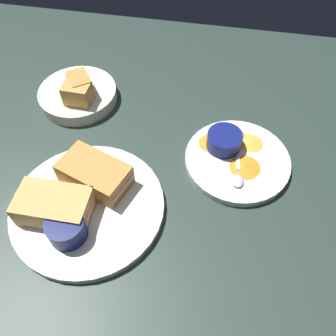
% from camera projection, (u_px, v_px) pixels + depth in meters
% --- Properties ---
extents(ground_plane, '(1.10, 1.10, 0.03)m').
position_uv_depth(ground_plane, '(116.00, 164.00, 0.74)').
color(ground_plane, '#283833').
extents(plate_sandwich_main, '(0.29, 0.29, 0.02)m').
position_uv_depth(plate_sandwich_main, '(88.00, 207.00, 0.65)').
color(plate_sandwich_main, silver).
rests_on(plate_sandwich_main, ground_plane).
extents(sandwich_half_near, '(0.15, 0.12, 0.05)m').
position_uv_depth(sandwich_half_near, '(95.00, 174.00, 0.66)').
color(sandwich_half_near, '#C68C42').
rests_on(sandwich_half_near, plate_sandwich_main).
extents(sandwich_half_far, '(0.13, 0.08, 0.05)m').
position_uv_depth(sandwich_half_far, '(54.00, 206.00, 0.62)').
color(sandwich_half_far, tan).
rests_on(sandwich_half_far, plate_sandwich_main).
extents(ramekin_dark_sauce, '(0.07, 0.07, 0.04)m').
position_uv_depth(ramekin_dark_sauce, '(66.00, 228.00, 0.59)').
color(ramekin_dark_sauce, '#0C144C').
rests_on(ramekin_dark_sauce, plate_sandwich_main).
extents(spoon_by_dark_ramekin, '(0.03, 0.10, 0.01)m').
position_uv_depth(spoon_by_dark_ramekin, '(83.00, 208.00, 0.64)').
color(spoon_by_dark_ramekin, silver).
rests_on(spoon_by_dark_ramekin, plate_sandwich_main).
extents(plate_chips_companion, '(0.22, 0.22, 0.02)m').
position_uv_depth(plate_chips_companion, '(237.00, 161.00, 0.72)').
color(plate_chips_companion, silver).
rests_on(plate_chips_companion, ground_plane).
extents(ramekin_light_gravy, '(0.07, 0.07, 0.04)m').
position_uv_depth(ramekin_light_gravy, '(224.00, 140.00, 0.72)').
color(ramekin_light_gravy, navy).
rests_on(ramekin_light_gravy, plate_chips_companion).
extents(spoon_by_gravy_ramekin, '(0.02, 0.10, 0.01)m').
position_uv_depth(spoon_by_gravy_ramekin, '(238.00, 176.00, 0.68)').
color(spoon_by_gravy_ramekin, silver).
rests_on(spoon_by_gravy_ramekin, plate_chips_companion).
extents(plantain_chip_scatter, '(0.16, 0.15, 0.01)m').
position_uv_depth(plantain_chip_scatter, '(237.00, 149.00, 0.73)').
color(plantain_chip_scatter, gold).
rests_on(plantain_chip_scatter, plate_chips_companion).
extents(bread_basket_rear, '(0.18, 0.18, 0.08)m').
position_uv_depth(bread_basket_rear, '(78.00, 94.00, 0.82)').
color(bread_basket_rear, silver).
rests_on(bread_basket_rear, ground_plane).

